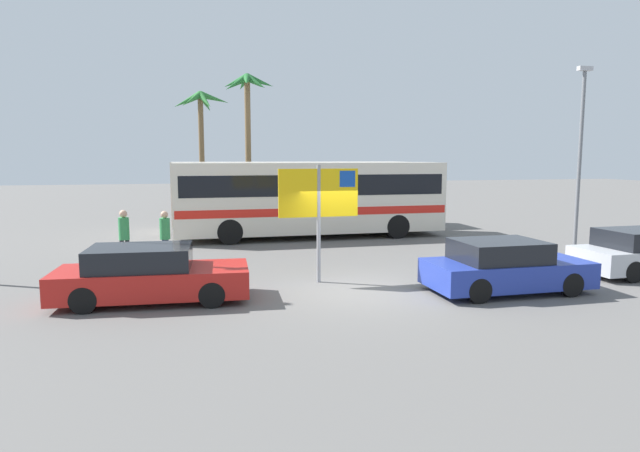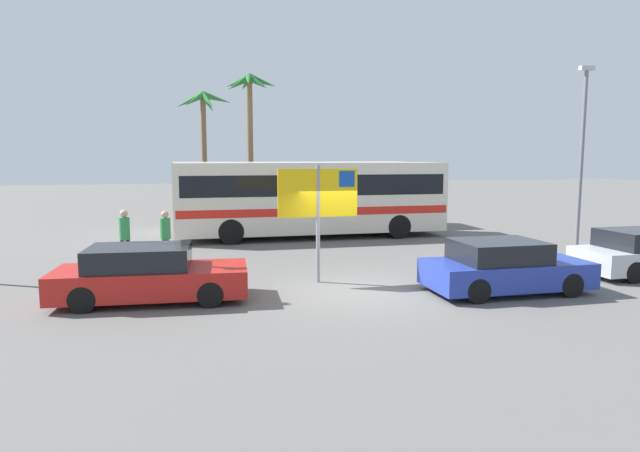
% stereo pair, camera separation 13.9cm
% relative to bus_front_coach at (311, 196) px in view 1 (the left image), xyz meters
% --- Properties ---
extents(ground, '(120.00, 120.00, 0.00)m').
position_rel_bus_front_coach_xyz_m(ground, '(-0.94, -9.48, -1.78)').
color(ground, '#605E5B').
extents(bus_front_coach, '(11.27, 2.52, 3.17)m').
position_rel_bus_front_coach_xyz_m(bus_front_coach, '(0.00, 0.00, 0.00)').
color(bus_front_coach, silver).
rests_on(bus_front_coach, ground).
extents(bus_rear_coach, '(11.27, 2.52, 3.17)m').
position_rel_bus_front_coach_xyz_m(bus_rear_coach, '(-0.12, 3.46, 0.00)').
color(bus_rear_coach, silver).
rests_on(bus_rear_coach, ground).
extents(ferry_sign, '(2.20, 0.11, 3.20)m').
position_rel_bus_front_coach_xyz_m(ferry_sign, '(-1.62, -8.27, 0.54)').
color(ferry_sign, gray).
rests_on(ferry_sign, ground).
extents(car_blue, '(4.05, 1.86, 1.32)m').
position_rel_bus_front_coach_xyz_m(car_blue, '(2.65, -10.46, -1.15)').
color(car_blue, '#23389E').
rests_on(car_blue, ground).
extents(car_red, '(4.57, 2.11, 1.32)m').
position_rel_bus_front_coach_xyz_m(car_red, '(-6.04, -9.28, -1.15)').
color(car_red, red).
rests_on(car_red, ground).
extents(pedestrian_crossing_lot, '(0.32, 0.32, 1.79)m').
position_rel_bus_front_coach_xyz_m(pedestrian_crossing_lot, '(-7.03, -4.86, -0.72)').
color(pedestrian_crossing_lot, '#2D2D33').
rests_on(pedestrian_crossing_lot, ground).
extents(pedestrian_near_sign, '(0.32, 0.32, 1.73)m').
position_rel_bus_front_coach_xyz_m(pedestrian_near_sign, '(-5.81, -4.85, -0.76)').
color(pedestrian_near_sign, '#1E2347').
rests_on(pedestrian_near_sign, ground).
extents(lamp_post_left_side, '(0.56, 0.20, 6.68)m').
position_rel_bus_front_coach_xyz_m(lamp_post_left_side, '(9.10, -5.02, 1.88)').
color(lamp_post_left_side, slate).
rests_on(lamp_post_left_side, ground).
extents(palm_tree_seaside, '(3.44, 3.15, 7.35)m').
position_rel_bus_front_coach_xyz_m(palm_tree_seaside, '(-4.12, 11.91, 4.14)').
color(palm_tree_seaside, brown).
rests_on(palm_tree_seaside, ground).
extents(palm_tree_inland, '(2.89, 3.00, 7.91)m').
position_rel_bus_front_coach_xyz_m(palm_tree_inland, '(-1.67, 8.01, 4.64)').
color(palm_tree_inland, brown).
rests_on(palm_tree_inland, ground).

